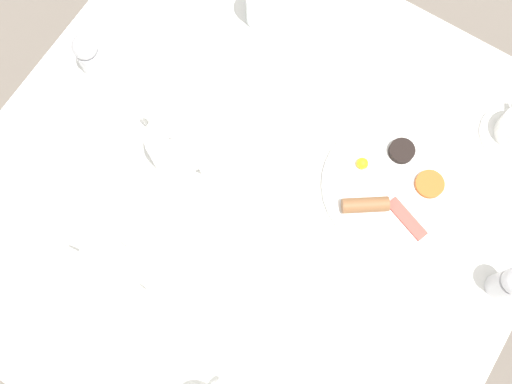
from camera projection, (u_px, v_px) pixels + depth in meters
name	position (u px, v px, depth m)	size (l,w,h in m)	color
ground_plane	(256.00, 254.00, 1.87)	(8.00, 8.00, 0.00)	#70665B
table	(256.00, 202.00, 1.25)	(1.10, 1.10, 0.71)	white
breakfast_plate	(390.00, 186.00, 1.19)	(0.28, 0.28, 0.04)	white
teapot_near	(175.00, 145.00, 1.17)	(0.19, 0.11, 0.12)	white
teapot_far	(108.00, 271.00, 1.11)	(0.19, 0.11, 0.12)	white
water_glass_tall	(5.00, 155.00, 1.15)	(0.08, 0.08, 0.12)	white
wine_glass_spare	(264.00, 0.00, 1.24)	(0.08, 0.08, 0.14)	white
pepper_grinder	(510.00, 283.00, 1.09)	(0.05, 0.05, 0.12)	#BCBCC1
salt_grinder	(88.00, 54.00, 1.21)	(0.05, 0.05, 0.12)	#BCBCC1
fork_by_plate	(295.00, 99.00, 1.25)	(0.04, 0.18, 0.00)	silver
knife_by_plate	(162.00, 15.00, 1.30)	(0.15, 0.18, 0.00)	silver
spoon_for_tea	(416.00, 366.00, 1.10)	(0.13, 0.10, 0.00)	silver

